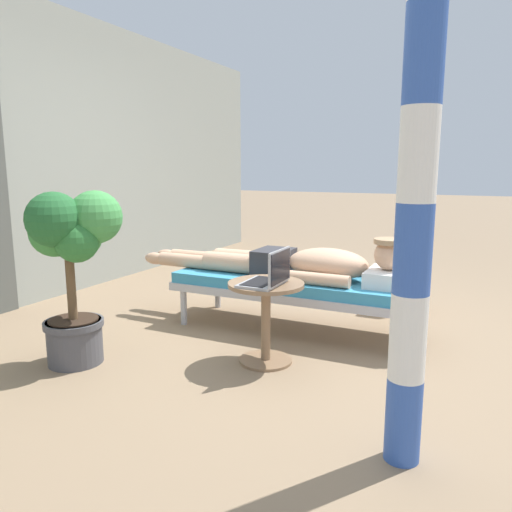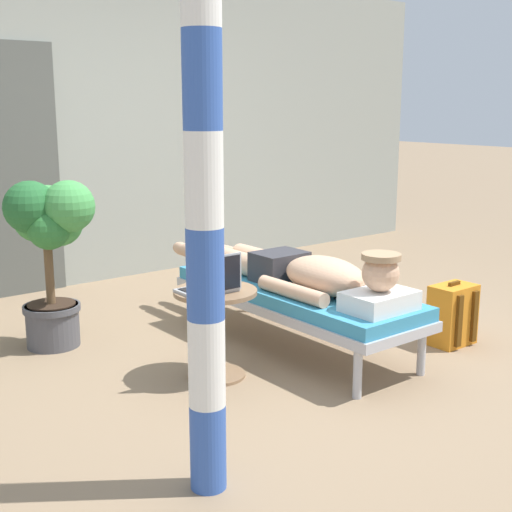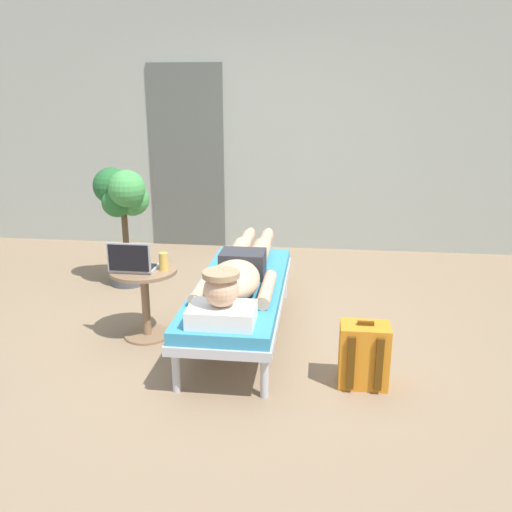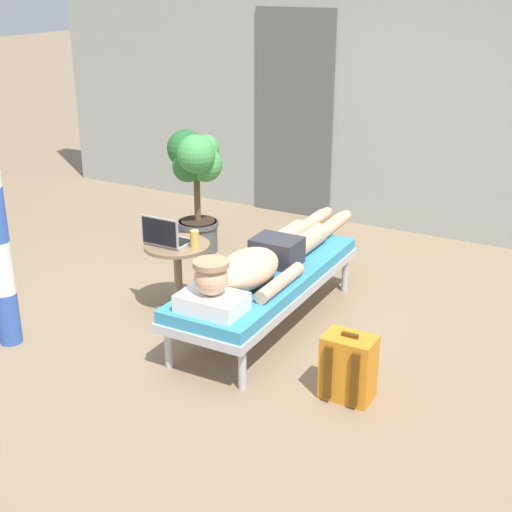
{
  "view_description": "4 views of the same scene",
  "coord_description": "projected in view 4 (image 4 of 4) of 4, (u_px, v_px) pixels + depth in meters",
  "views": [
    {
      "loc": [
        -3.28,
        -1.27,
        1.24
      ],
      "look_at": [
        -0.0,
        0.29,
        0.58
      ],
      "focal_mm": 34.54,
      "sensor_mm": 36.0,
      "label": 1
    },
    {
      "loc": [
        -2.76,
        -3.2,
        1.57
      ],
      "look_at": [
        0.01,
        0.29,
        0.59
      ],
      "focal_mm": 49.21,
      "sensor_mm": 36.0,
      "label": 2
    },
    {
      "loc": [
        0.7,
        -3.59,
        1.76
      ],
      "look_at": [
        0.22,
        0.33,
        0.54
      ],
      "focal_mm": 37.91,
      "sensor_mm": 36.0,
      "label": 3
    },
    {
      "loc": [
        2.28,
        -4.02,
        2.36
      ],
      "look_at": [
        0.11,
        -0.06,
        0.57
      ],
      "focal_mm": 50.46,
      "sensor_mm": 36.0,
      "label": 4
    }
  ],
  "objects": [
    {
      "name": "ground_plane",
      "position": [
        246.0,
        323.0,
        5.16
      ],
      "size": [
        40.0,
        40.0,
        0.0
      ],
      "primitive_type": "plane",
      "color": "#8C7256"
    },
    {
      "name": "house_wall_back",
      "position": [
        392.0,
        87.0,
        6.68
      ],
      "size": [
        7.6,
        0.2,
        2.7
      ],
      "primitive_type": "cube",
      "color": "#999E93",
      "rests_on": "ground"
    },
    {
      "name": "house_door_panel",
      "position": [
        294.0,
        115.0,
        7.14
      ],
      "size": [
        0.84,
        0.03,
        2.04
      ],
      "primitive_type": "cube",
      "color": "#545651",
      "rests_on": "ground"
    },
    {
      "name": "lounge_chair",
      "position": [
        266.0,
        281.0,
        5.02
      ],
      "size": [
        0.64,
        1.83,
        0.42
      ],
      "color": "#B7B7BC",
      "rests_on": "ground"
    },
    {
      "name": "person_reclining",
      "position": [
        264.0,
        260.0,
        4.92
      ],
      "size": [
        0.53,
        2.17,
        0.33
      ],
      "color": "white",
      "rests_on": "lounge_chair"
    },
    {
      "name": "side_table",
      "position": [
        178.0,
        266.0,
        5.25
      ],
      "size": [
        0.48,
        0.48,
        0.52
      ],
      "color": "#8C6B4C",
      "rests_on": "ground"
    },
    {
      "name": "laptop",
      "position": [
        165.0,
        237.0,
        5.15
      ],
      "size": [
        0.31,
        0.24,
        0.23
      ],
      "color": "#A5A8AD",
      "rests_on": "side_table"
    },
    {
      "name": "drink_glass",
      "position": [
        195.0,
        239.0,
        5.1
      ],
      "size": [
        0.06,
        0.06,
        0.13
      ],
      "primitive_type": "cylinder",
      "color": "gold",
      "rests_on": "side_table"
    },
    {
      "name": "backpack",
      "position": [
        349.0,
        368.0,
        4.21
      ],
      "size": [
        0.3,
        0.26,
        0.42
      ],
      "color": "orange",
      "rests_on": "ground"
    },
    {
      "name": "potted_plant",
      "position": [
        196.0,
        172.0,
        6.22
      ],
      "size": [
        0.52,
        0.54,
        1.1
      ],
      "color": "#4C4C51",
      "rests_on": "ground"
    }
  ]
}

